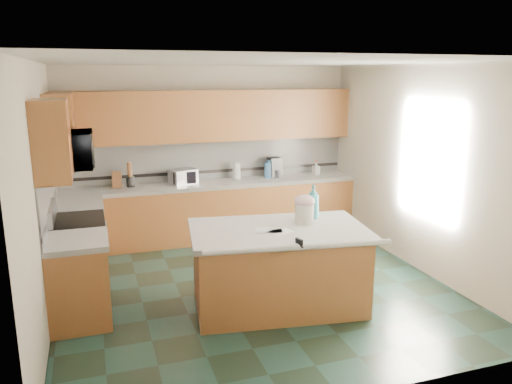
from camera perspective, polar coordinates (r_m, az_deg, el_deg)
name	(u,v)px	position (r m, az deg, el deg)	size (l,w,h in m)	color
floor	(253,287)	(6.27, -0.30, -10.83)	(4.60, 4.60, 0.00)	black
ceiling	(253,62)	(5.72, -0.33, 14.69)	(4.60, 4.60, 0.00)	white
wall_back	(208,152)	(8.05, -5.47, 4.57)	(4.60, 0.04, 2.70)	beige
wall_front	(350,241)	(3.79, 10.72, -5.57)	(4.60, 0.04, 2.70)	beige
wall_left	(39,195)	(5.60, -23.52, -0.31)	(0.04, 4.60, 2.70)	beige
wall_right	(421,169)	(6.91, 18.30, 2.53)	(0.04, 4.60, 2.70)	beige
back_base_cab	(214,212)	(7.94, -4.80, -2.34)	(4.60, 0.60, 0.86)	#5D2812
back_countertop	(214,184)	(7.83, -4.86, 0.91)	(4.60, 0.64, 0.06)	white
back_upper_cab	(210,116)	(7.80, -5.25, 8.66)	(4.60, 0.33, 0.78)	#5D2812
back_backsplash	(209,159)	(8.04, -5.40, 3.73)	(4.60, 0.02, 0.63)	silver
back_accent_band	(209,171)	(8.07, -5.36, 2.35)	(4.60, 0.01, 0.05)	black
left_base_cab_rear	(81,239)	(7.06, -19.41, -5.06)	(0.60, 0.82, 0.86)	#5D2812
left_counter_rear	(78,205)	(6.94, -19.70, -1.45)	(0.64, 0.82, 0.06)	white
left_base_cab_front	(79,283)	(5.62, -19.55, -9.79)	(0.60, 0.72, 0.86)	#5D2812
left_counter_front	(76,241)	(5.46, -19.92, -5.33)	(0.64, 0.72, 0.06)	white
left_backsplash	(48,194)	(6.15, -22.72, -0.19)	(0.02, 2.30, 0.63)	silver
left_accent_band	(50,210)	(6.20, -22.50, -1.94)	(0.01, 2.30, 0.05)	black
left_upper_cab_rear	(60,124)	(6.90, -21.49, 7.21)	(0.33, 1.09, 0.78)	#5D2812
left_upper_cab_front	(52,140)	(5.25, -22.30, 5.52)	(0.33, 0.72, 0.78)	#5D2812
range_body	(80,258)	(6.31, -19.48, -7.15)	(0.60, 0.76, 0.88)	#B7B7BC
range_oven_door	(106,259)	(6.32, -16.81, -7.30)	(0.02, 0.68, 0.55)	black
range_cooktop	(77,221)	(6.17, -19.81, -3.13)	(0.62, 0.78, 0.04)	black
range_handle	(106,228)	(6.20, -16.76, -3.98)	(0.02, 0.02, 0.66)	#B7B7BC
range_backguard	(52,213)	(6.15, -22.31, -2.23)	(0.06, 0.76, 0.18)	#B7B7BC
microwave	(71,150)	(6.00, -20.43, 4.53)	(0.73, 0.50, 0.41)	#B7B7BC
island_base	(278,270)	(5.65, 2.56, -8.89)	(1.82, 1.04, 0.86)	#5D2812
island_top	(279,231)	(5.49, 2.60, -4.44)	(1.92, 1.14, 0.06)	white
island_bullnose	(299,247)	(4.99, 4.96, -6.32)	(0.06, 0.06, 1.92)	white
treat_jar	(304,214)	(5.65, 5.54, -2.48)	(0.21, 0.21, 0.22)	silver
treat_jar_lid	(305,201)	(5.61, 5.57, -1.03)	(0.23, 0.23, 0.14)	beige
treat_jar_knob	(305,197)	(5.60, 5.59, -0.54)	(0.03, 0.03, 0.08)	tan
treat_jar_knob_end_l	(302,197)	(5.58, 5.22, -0.57)	(0.04, 0.04, 0.04)	tan
treat_jar_knob_end_r	(308,196)	(5.61, 5.95, -0.51)	(0.04, 0.04, 0.04)	tan
soap_bottle_island	(313,202)	(5.83, 6.54, -1.11)	(0.15, 0.15, 0.40)	teal
paper_sheet_a	(281,232)	(5.35, 2.87, -4.55)	(0.26, 0.19, 0.00)	white
paper_sheet_b	(269,230)	(5.40, 1.45, -4.37)	(0.28, 0.21, 0.00)	white
clamp_body	(299,243)	(4.99, 4.95, -5.80)	(0.03, 0.10, 0.09)	black
clamp_handle	(301,247)	(4.95, 5.21, -6.23)	(0.02, 0.02, 0.07)	black
knife_block	(117,180)	(7.65, -15.61, 1.34)	(0.13, 0.11, 0.25)	#472814
utensil_crock	(130,182)	(7.70, -14.16, 1.14)	(0.12, 0.12, 0.15)	black
utensil_bundle	(130,169)	(7.66, -14.24, 2.52)	(0.07, 0.07, 0.22)	#472814
toaster_oven	(183,176)	(7.75, -8.32, 1.77)	(0.39, 0.26, 0.22)	#B7B7BC
toaster_oven_door	(185,178)	(7.63, -8.15, 1.59)	(0.35, 0.01, 0.18)	black
paper_towel	(237,171)	(7.99, -2.21, 2.42)	(0.12, 0.12, 0.27)	white
paper_towel_base	(237,179)	(8.02, -2.21, 1.51)	(0.18, 0.18, 0.01)	#B7B7BC
water_jug	(269,170)	(8.12, 1.49, 2.52)	(0.15, 0.15, 0.25)	#4680BD
water_jug_neck	(269,161)	(8.09, 1.50, 3.52)	(0.07, 0.07, 0.04)	#4680BD
coffee_maker	(275,167)	(8.16, 2.13, 2.83)	(0.19, 0.21, 0.32)	black
coffee_carafe	(275,174)	(8.14, 2.24, 2.12)	(0.13, 0.13, 0.13)	black
soap_bottle_back	(316,168)	(8.43, 6.89, 2.71)	(0.10, 0.10, 0.22)	white
soap_back_cap	(316,161)	(8.41, 6.91, 3.53)	(0.02, 0.02, 0.03)	red
window_light_proxy	(429,160)	(6.71, 19.20, 3.46)	(0.02, 1.40, 1.10)	white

